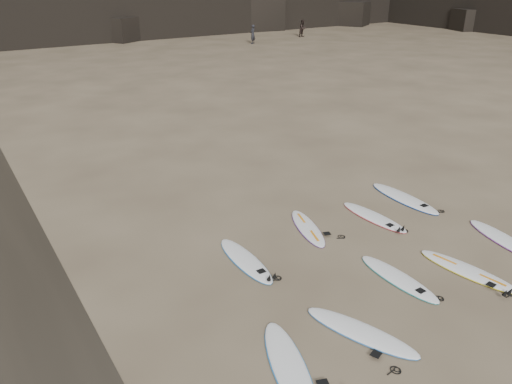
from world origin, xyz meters
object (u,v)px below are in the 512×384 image
surfboard_7 (374,217)px  surfboard_8 (404,198)px  surfboard_1 (361,332)px  surfboard_5 (245,260)px  surfboard_6 (308,228)px  surfboard_0 (289,366)px  surfboard_2 (398,278)px  person_a (253,34)px  surfboard_4 (504,240)px  surfboard_3 (468,270)px  person_b (303,28)px

surfboard_7 → surfboard_8: (1.76, 0.42, 0.01)m
surfboard_1 → surfboard_7: (3.90, 3.56, -0.00)m
surfboard_1 → surfboard_5: bearing=78.8°
surfboard_6 → surfboard_7: size_ratio=0.95×
surfboard_0 → surfboard_7: bearing=51.3°
surfboard_2 → person_a: bearing=62.4°
surfboard_5 → surfboard_4: bearing=-21.9°
surfboard_1 → surfboard_8: size_ratio=0.91×
surfboard_7 → surfboard_2: bearing=-127.3°
surfboard_3 → person_a: (17.03, 36.65, 0.84)m
surfboard_5 → surfboard_6: size_ratio=1.07×
person_a → surfboard_0: bearing=27.1°
surfboard_1 → surfboard_7: size_ratio=1.04×
surfboard_5 → surfboard_6: bearing=14.6°
person_a → surfboard_1: bearing=29.2°
surfboard_1 → surfboard_8: 6.92m
surfboard_0 → surfboard_7: size_ratio=1.08×
surfboard_2 → surfboard_5: (-2.64, 2.64, 0.00)m
surfboard_4 → person_a: size_ratio=1.40×
surfboard_7 → surfboard_8: bearing=10.5°
surfboard_3 → surfboard_6: bearing=107.7°
surfboard_6 → surfboard_8: size_ratio=0.83×
surfboard_3 → surfboard_1: bearing=175.0°
surfboard_5 → surfboard_6: 2.44m
surfboard_0 → surfboard_5: surfboard_0 is taller
surfboard_8 → person_a: (15.12, 32.92, 0.84)m
surfboard_0 → surfboard_1: surfboard_0 is taller
surfboard_5 → person_a: bearing=59.8°
surfboard_6 → surfboard_4: bearing=-22.0°
surfboard_7 → surfboard_4: bearing=-58.3°
surfboard_7 → person_a: (16.88, 33.33, 0.85)m
person_a → surfboard_3: bearing=33.7°
surfboard_1 → surfboard_6: 4.48m
surfboard_0 → person_b: person_b is taller
surfboard_4 → surfboard_5: size_ratio=1.02×
surfboard_2 → person_b: 45.69m
surfboard_2 → surfboard_8: size_ratio=0.86×
surfboard_6 → person_a: size_ratio=1.28×
surfboard_1 → surfboard_6: bearing=45.9°
surfboard_8 → surfboard_2: bearing=-137.6°
surfboard_0 → person_a: person_a is taller
surfboard_5 → surfboard_7: size_ratio=1.02×
surfboard_1 → surfboard_4: (5.89, 0.65, -0.00)m
surfboard_5 → surfboard_7: surfboard_5 is taller
surfboard_4 → surfboard_7: surfboard_4 is taller
surfboard_8 → surfboard_6: bearing=-179.6°
surfboard_0 → surfboard_3: size_ratio=1.03×
surfboard_8 → person_b: size_ratio=1.57×
surfboard_8 → surfboard_0: bearing=-150.0°
surfboard_1 → surfboard_5: 3.61m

